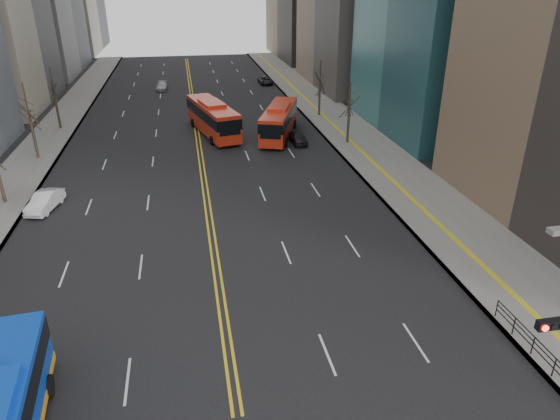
% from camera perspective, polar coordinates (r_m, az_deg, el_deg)
% --- Properties ---
extents(sidewalk_right, '(7.00, 130.00, 0.15)m').
position_cam_1_polar(sidewalk_right, '(60.54, 7.59, 9.12)').
color(sidewalk_right, slate).
rests_on(sidewalk_right, ground).
extents(sidewalk_left, '(5.00, 130.00, 0.15)m').
position_cam_1_polar(sidewalk_left, '(59.63, -25.50, 6.61)').
color(sidewalk_left, slate).
rests_on(sidewalk_left, ground).
extents(centerline, '(0.55, 100.00, 0.01)m').
position_cam_1_polar(centerline, '(67.27, -9.73, 10.55)').
color(centerline, gold).
rests_on(centerline, ground).
extents(pedestrian_railing, '(0.06, 6.06, 1.02)m').
position_cam_1_polar(pedestrian_railing, '(27.40, 26.99, -13.37)').
color(pedestrian_railing, black).
rests_on(pedestrian_railing, sidewalk_right).
extents(street_trees, '(35.20, 47.20, 7.60)m').
position_cam_1_polar(street_trees, '(46.64, -18.20, 9.34)').
color(street_trees, '#2C211B').
rests_on(street_trees, ground).
extents(red_bus_near, '(5.51, 12.32, 3.79)m').
position_cam_1_polar(red_bus_near, '(58.38, -7.71, 10.57)').
color(red_bus_near, red).
rests_on(red_bus_near, ground).
extents(red_bus_far, '(6.32, 11.56, 3.59)m').
position_cam_1_polar(red_bus_far, '(57.00, -0.11, 10.33)').
color(red_bus_far, red).
rests_on(red_bus_far, ground).
extents(car_white, '(2.41, 4.44, 1.39)m').
position_cam_1_polar(car_white, '(43.04, -25.30, 0.90)').
color(car_white, silver).
rests_on(car_white, ground).
extents(car_dark_mid, '(1.58, 3.78, 1.28)m').
position_cam_1_polar(car_dark_mid, '(54.84, 2.10, 8.23)').
color(car_dark_mid, black).
rests_on(car_dark_mid, ground).
extents(car_silver, '(1.88, 4.16, 1.18)m').
position_cam_1_polar(car_silver, '(84.17, -13.35, 13.59)').
color(car_silver, '#A9A8AE').
rests_on(car_silver, ground).
extents(car_dark_far, '(2.14, 4.47, 1.23)m').
position_cam_1_polar(car_dark_far, '(86.82, -1.70, 14.59)').
color(car_dark_far, black).
rests_on(car_dark_far, ground).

